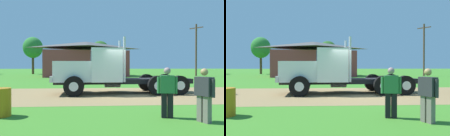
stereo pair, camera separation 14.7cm
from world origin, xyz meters
TOP-DOWN VIEW (x-y plane):
  - ground_plane at (0.00, 0.00)m, footprint 200.00×200.00m
  - dirt_track at (0.00, 0.00)m, footprint 120.00×6.89m
  - truck_foreground_white at (-1.36, 0.46)m, footprint 8.12×2.89m
  - visitor_standing_near at (0.44, -5.51)m, footprint 0.62×0.34m
  - visitor_by_barrel at (1.33, -6.12)m, footprint 0.44×0.63m
  - steel_barrel at (-4.85, -4.99)m, footprint 0.63×0.63m
  - shed_building at (-3.55, 21.52)m, footprint 13.57×8.98m
  - utility_pole_near at (13.75, 20.68)m, footprint 1.44×1.84m
  - tree_mid at (-14.19, 30.11)m, footprint 3.68×3.68m
  - tree_right at (-1.19, 36.82)m, footprint 4.48×4.48m

SIDE VIEW (x-z plane):
  - ground_plane at x=0.00m, z-range 0.00..0.00m
  - dirt_track at x=0.00m, z-range 0.00..0.01m
  - steel_barrel at x=-4.85m, z-range 0.00..0.91m
  - visitor_by_barrel at x=1.33m, z-range 0.07..1.62m
  - visitor_standing_near at x=0.44m, z-range 0.06..1.63m
  - truck_foreground_white at x=-1.36m, z-range -0.37..2.85m
  - shed_building at x=-3.55m, z-range -0.10..5.27m
  - utility_pole_near at x=13.75m, z-range 0.25..8.42m
  - tree_right at x=-1.19m, z-range 1.14..8.39m
  - tree_mid at x=-14.19m, z-range 1.50..8.65m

